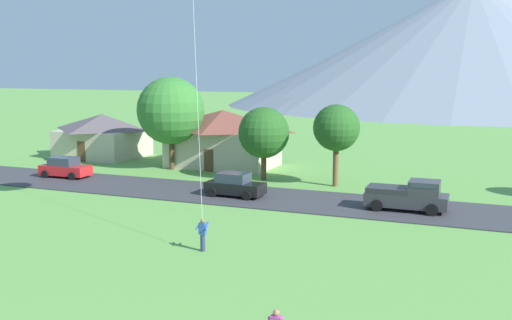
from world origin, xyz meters
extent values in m
cube|color=#38383D|center=(0.00, 26.81, 0.04)|extent=(160.00, 6.98, 0.08)
cone|color=gray|center=(5.25, 145.80, 14.97)|extent=(114.90, 114.90, 29.93)
cone|color=slate|center=(-0.17, 145.68, 12.61)|extent=(109.28, 109.28, 25.23)
cube|color=beige|center=(-11.73, 38.32, 1.71)|extent=(9.52, 6.17, 3.42)
pyramid|color=brown|center=(-11.73, 38.32, 4.36)|extent=(10.28, 6.67, 1.88)
cube|color=brown|center=(-11.73, 35.21, 1.00)|extent=(0.90, 0.06, 2.00)
cube|color=beige|center=(-25.86, 39.10, 1.44)|extent=(7.71, 7.04, 2.88)
pyramid|color=#564C51|center=(-25.86, 39.10, 3.67)|extent=(8.32, 7.60, 1.58)
cube|color=brown|center=(-25.86, 35.56, 1.00)|extent=(0.90, 0.06, 2.00)
cylinder|color=brown|center=(0.47, 32.85, 1.62)|extent=(0.44, 0.44, 3.24)
sphere|color=#23561E|center=(0.47, 32.85, 4.60)|extent=(3.63, 3.63, 3.63)
cylinder|color=#4C3823|center=(-15.34, 34.94, 1.55)|extent=(0.44, 0.44, 3.10)
sphere|color=#33752D|center=(-15.34, 34.94, 5.37)|extent=(6.07, 6.07, 6.07)
cylinder|color=#4C3823|center=(-5.69, 33.22, 1.18)|extent=(0.44, 0.44, 2.36)
sphere|color=#23561E|center=(-5.69, 33.22, 3.94)|extent=(4.20, 4.20, 4.20)
cube|color=black|center=(-5.19, 26.27, 0.68)|extent=(4.27, 1.96, 0.80)
cube|color=#2D3847|center=(-5.34, 26.28, 1.42)|extent=(2.26, 1.67, 0.68)
cylinder|color=black|center=(-3.81, 27.14, 0.40)|extent=(0.65, 0.27, 0.64)
cylinder|color=black|center=(-3.88, 25.30, 0.40)|extent=(0.65, 0.27, 0.64)
cylinder|color=black|center=(-6.50, 27.24, 0.40)|extent=(0.65, 0.27, 0.64)
cylinder|color=black|center=(-6.58, 25.40, 0.40)|extent=(0.65, 0.27, 0.64)
cube|color=red|center=(-21.49, 27.87, 0.68)|extent=(4.25, 1.92, 0.80)
cube|color=#2D3847|center=(-21.64, 27.87, 1.42)|extent=(2.25, 1.65, 0.68)
cylinder|color=black|center=(-20.17, 28.83, 0.40)|extent=(0.65, 0.26, 0.64)
cylinder|color=black|center=(-20.11, 26.99, 0.40)|extent=(0.65, 0.26, 0.64)
cylinder|color=black|center=(-22.87, 28.75, 0.40)|extent=(0.65, 0.26, 0.64)
cylinder|color=black|center=(-22.81, 26.91, 0.40)|extent=(0.65, 0.26, 0.64)
cube|color=#333338|center=(6.77, 26.49, 0.75)|extent=(5.23, 2.08, 0.84)
cube|color=#333338|center=(7.87, 26.50, 1.62)|extent=(1.93, 1.87, 0.90)
cube|color=#2D3847|center=(7.87, 26.50, 1.89)|extent=(1.64, 1.91, 0.28)
cube|color=#28282C|center=(5.62, 26.47, 1.35)|extent=(2.73, 2.00, 0.36)
cylinder|color=black|center=(8.45, 27.53, 0.46)|extent=(0.76, 0.29, 0.76)
cylinder|color=black|center=(8.49, 25.49, 0.46)|extent=(0.76, 0.29, 0.76)
cylinder|color=black|center=(5.05, 27.48, 0.46)|extent=(0.76, 0.29, 0.76)
cylinder|color=black|center=(5.09, 25.44, 0.46)|extent=(0.76, 0.29, 0.76)
cylinder|color=navy|center=(-1.56, 13.98, 0.44)|extent=(0.24, 0.24, 0.88)
cube|color=#2D51A3|center=(-1.56, 13.98, 1.17)|extent=(0.36, 0.22, 0.58)
sphere|color=brown|center=(-1.56, 13.98, 1.57)|extent=(0.21, 0.21, 0.21)
cylinder|color=#2D51A3|center=(-1.78, 14.04, 1.31)|extent=(0.18, 0.55, 0.37)
cylinder|color=#2D51A3|center=(-1.34, 14.04, 1.31)|extent=(0.18, 0.55, 0.37)
cylinder|color=silver|center=(-2.84, 16.08, 7.70)|extent=(2.59, 4.23, 12.31)
sphere|color=#9E7051|center=(5.76, 4.67, 1.57)|extent=(0.21, 0.21, 0.21)
camera|label=1|loc=(11.78, -12.04, 9.16)|focal=41.91mm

